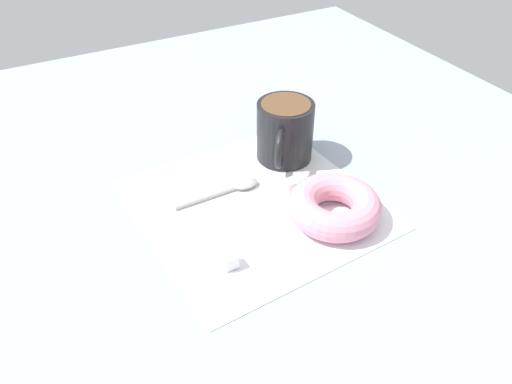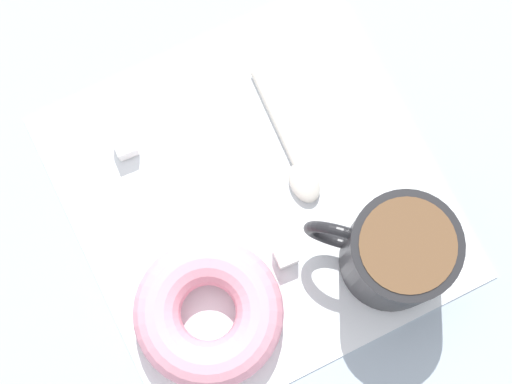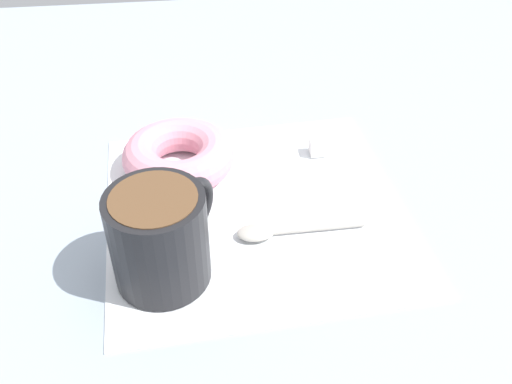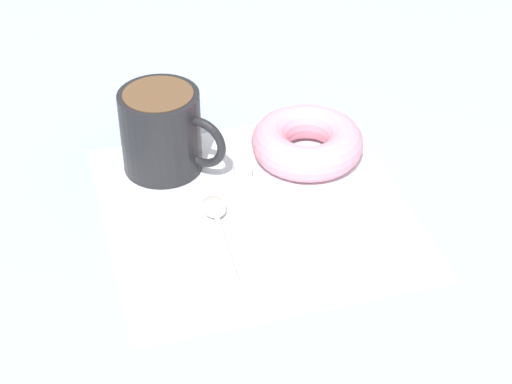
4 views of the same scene
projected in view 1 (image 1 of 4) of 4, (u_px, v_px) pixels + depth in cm
name	position (u px, v px, depth cm)	size (l,w,h in cm)	color
ground_plane	(230.00, 210.00, 68.17)	(120.00, 120.00, 2.00)	#99A8B7
napkin	(256.00, 204.00, 67.31)	(29.65, 29.65, 0.30)	white
coffee_cup	(285.00, 130.00, 73.17)	(9.30, 10.39, 8.91)	black
donut	(335.00, 206.00, 63.83)	(12.00, 12.00, 3.82)	pink
spoon	(235.00, 187.00, 69.41)	(12.43, 2.45, 0.90)	#B7B2A8
sugar_cube	(230.00, 260.00, 57.86)	(1.70, 1.70, 1.70)	white
sugar_cube_extra	(291.00, 186.00, 68.97)	(1.67, 1.67, 1.67)	white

